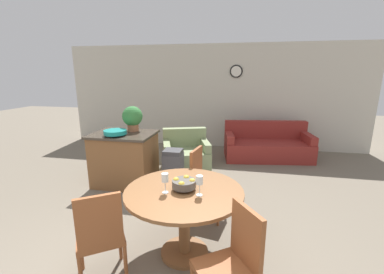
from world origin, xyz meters
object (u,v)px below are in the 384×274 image
at_px(armchair, 186,155).
at_px(teal_bowl, 115,132).
at_px(wine_glass_right, 199,181).
at_px(trash_bin, 173,168).
at_px(dining_chair_near_right, 233,261).
at_px(couch, 267,146).
at_px(potted_plant, 132,117).
at_px(dining_chair_near_left, 100,233).
at_px(dining_table, 184,205).
at_px(fruit_bowl, 184,183).
at_px(dining_chair_far_side, 204,179).
at_px(wine_glass_left, 165,178).
at_px(kitchen_island, 125,158).

bearing_deg(armchair, teal_bowl, -147.10).
distance_m(wine_glass_right, trash_bin, 2.08).
bearing_deg(dining_chair_near_right, teal_bowl, 9.84).
bearing_deg(couch, potted_plant, -153.36).
distance_m(dining_chair_near_left, potted_plant, 2.60).
bearing_deg(couch, dining_table, -116.00).
height_order(dining_chair_near_right, fruit_bowl, dining_chair_near_right).
relative_size(dining_table, dining_chair_far_side, 1.30).
bearing_deg(fruit_bowl, dining_chair_far_side, 84.41).
xyz_separation_m(dining_chair_near_left, wine_glass_right, (0.84, 0.45, 0.39)).
bearing_deg(dining_chair_near_left, dining_chair_near_right, -39.88).
xyz_separation_m(wine_glass_right, couch, (0.99, 3.73, -0.64)).
height_order(dining_chair_far_side, wine_glass_right, wine_glass_right).
xyz_separation_m(dining_chair_far_side, couch, (1.08, 2.78, -0.24)).
height_order(wine_glass_left, couch, wine_glass_left).
bearing_deg(teal_bowl, fruit_bowl, -43.93).
height_order(trash_bin, couch, couch).
bearing_deg(armchair, couch, 10.51).
relative_size(dining_table, dining_chair_near_right, 1.30).
xyz_separation_m(dining_chair_far_side, wine_glass_right, (0.09, -0.95, 0.39)).
xyz_separation_m(wine_glass_left, potted_plant, (-1.20, 1.97, 0.26)).
bearing_deg(couch, dining_chair_near_left, -121.84).
bearing_deg(couch, fruit_bowl, -116.00).
bearing_deg(dining_table, potted_plant, 126.44).
bearing_deg(potted_plant, dining_chair_far_side, -34.69).
bearing_deg(dining_chair_near_right, dining_chair_far_side, -17.38).
distance_m(dining_table, wine_glass_left, 0.39).
bearing_deg(kitchen_island, teal_bowl, -104.88).
bearing_deg(trash_bin, wine_glass_right, -67.04).
bearing_deg(wine_glass_right, dining_chair_far_side, 95.69).
xyz_separation_m(dining_chair_near_right, fruit_bowl, (-0.55, 0.66, 0.31)).
relative_size(dining_chair_near_right, kitchen_island, 0.89).
xyz_separation_m(dining_chair_near_right, armchair, (-1.12, 3.33, -0.26)).
height_order(wine_glass_left, potted_plant, potted_plant).
height_order(dining_table, fruit_bowl, fruit_bowl).
distance_m(dining_table, dining_chair_near_left, 0.86).
xyz_separation_m(kitchen_island, potted_plant, (0.09, 0.21, 0.71)).
relative_size(fruit_bowl, wine_glass_right, 1.20).
bearing_deg(fruit_bowl, trash_bin, 108.99).
bearing_deg(dining_chair_far_side, wine_glass_right, 16.39).
relative_size(teal_bowl, armchair, 0.33).
bearing_deg(couch, wine_glass_left, -117.92).
height_order(fruit_bowl, couch, fruit_bowl).
distance_m(dining_table, armchair, 2.74).
xyz_separation_m(dining_table, trash_bin, (-0.60, 1.74, -0.27)).
relative_size(wine_glass_right, trash_bin, 0.32).
height_order(dining_chair_near_right, wine_glass_left, wine_glass_left).
height_order(wine_glass_right, trash_bin, wine_glass_right).
bearing_deg(kitchen_island, dining_table, -48.36).
bearing_deg(dining_chair_near_left, wine_glass_right, -5.97).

